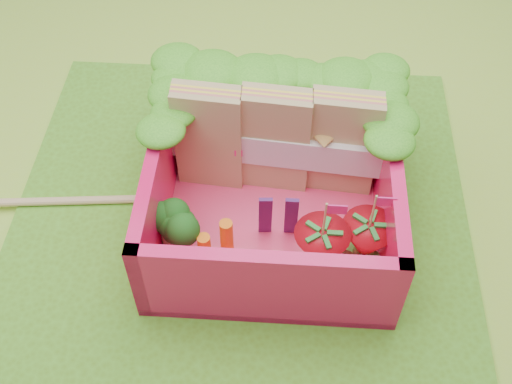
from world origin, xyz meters
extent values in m
plane|color=#A5D53C|center=(0.00, 0.00, 0.00)|extent=(14.00, 14.00, 0.00)
cube|color=#589A22|center=(0.00, 0.00, 0.01)|extent=(2.60, 2.60, 0.03)
cube|color=#FF4174|center=(0.18, -0.03, 0.06)|extent=(1.30, 1.30, 0.05)
cube|color=#FF155D|center=(0.18, 0.59, 0.31)|extent=(1.30, 0.07, 0.55)
cube|color=#FF155D|center=(0.18, -0.64, 0.31)|extent=(1.30, 0.07, 0.55)
cube|color=#FF155D|center=(-0.43, -0.03, 0.31)|extent=(0.07, 1.30, 0.55)
cube|color=#FF155D|center=(0.80, -0.03, 0.31)|extent=(0.07, 1.30, 0.55)
ellipsoid|color=#33951B|center=(-0.32, 0.55, 0.64)|extent=(0.30, 0.30, 0.11)
ellipsoid|color=#33951B|center=(-0.19, 0.55, 0.64)|extent=(0.30, 0.30, 0.11)
ellipsoid|color=#33951B|center=(-0.07, 0.55, 0.64)|extent=(0.30, 0.30, 0.11)
ellipsoid|color=#33951B|center=(0.06, 0.55, 0.64)|extent=(0.30, 0.30, 0.11)
ellipsoid|color=#33951B|center=(0.18, 0.55, 0.64)|extent=(0.30, 0.30, 0.11)
ellipsoid|color=#33951B|center=(0.31, 0.55, 0.64)|extent=(0.30, 0.30, 0.11)
ellipsoid|color=#33951B|center=(0.43, 0.55, 0.64)|extent=(0.30, 0.30, 0.11)
ellipsoid|color=#33951B|center=(0.56, 0.55, 0.64)|extent=(0.30, 0.30, 0.11)
ellipsoid|color=#33951B|center=(0.68, 0.55, 0.64)|extent=(0.30, 0.30, 0.11)
ellipsoid|color=#33951B|center=(-0.40, 0.07, 0.64)|extent=(0.27, 0.27, 0.10)
ellipsoid|color=#33951B|center=(-0.40, 0.21, 0.64)|extent=(0.27, 0.27, 0.10)
ellipsoid|color=#33951B|center=(-0.40, 0.35, 0.64)|extent=(0.27, 0.27, 0.10)
ellipsoid|color=#33951B|center=(-0.40, 0.49, 0.64)|extent=(0.27, 0.27, 0.10)
ellipsoid|color=#33951B|center=(-0.40, 0.63, 0.64)|extent=(0.27, 0.27, 0.10)
ellipsoid|color=#33951B|center=(0.76, 0.07, 0.64)|extent=(0.27, 0.27, 0.10)
ellipsoid|color=#33951B|center=(0.76, 0.21, 0.64)|extent=(0.27, 0.27, 0.10)
ellipsoid|color=#33951B|center=(0.76, 0.35, 0.64)|extent=(0.27, 0.27, 0.10)
ellipsoid|color=#33951B|center=(0.76, 0.49, 0.64)|extent=(0.27, 0.27, 0.10)
ellipsoid|color=#33951B|center=(0.76, 0.63, 0.64)|extent=(0.27, 0.27, 0.10)
cube|color=tan|center=(-0.19, 0.24, 0.41)|extent=(0.39, 0.18, 0.66)
cube|color=tan|center=(0.18, 0.24, 0.41)|extent=(0.39, 0.18, 0.66)
cube|color=tan|center=(0.55, 0.24, 0.41)|extent=(0.39, 0.18, 0.66)
cube|color=white|center=(0.18, 0.24, 0.38)|extent=(1.21, 0.27, 0.20)
cylinder|color=#69B055|center=(-0.34, -0.28, 0.16)|extent=(0.12, 0.12, 0.15)
ellipsoid|color=#144D14|center=(-0.34, -0.28, 0.29)|extent=(0.34, 0.34, 0.12)
cylinder|color=orange|center=(-0.15, -0.38, 0.20)|extent=(0.07, 0.07, 0.24)
cylinder|color=orange|center=(-0.04, -0.31, 0.22)|extent=(0.07, 0.07, 0.28)
cube|color=#4A1854|center=(0.15, -0.18, 0.27)|extent=(0.07, 0.03, 0.38)
cube|color=#4A1854|center=(0.29, -0.17, 0.27)|extent=(0.07, 0.02, 0.38)
cone|color=red|center=(0.44, -0.35, 0.22)|extent=(0.29, 0.29, 0.29)
cylinder|color=tan|center=(0.44, -0.35, 0.49)|extent=(0.01, 0.01, 0.24)
cube|color=#F0287E|center=(0.49, -0.35, 0.57)|extent=(0.10, 0.01, 0.06)
cone|color=red|center=(0.68, -0.28, 0.22)|extent=(0.28, 0.28, 0.28)
cylinder|color=tan|center=(0.68, -0.28, 0.48)|extent=(0.01, 0.01, 0.24)
cube|color=#F0287E|center=(0.73, -0.28, 0.56)|extent=(0.10, 0.01, 0.06)
cube|color=green|center=(0.68, -0.09, 0.11)|extent=(0.32, 0.20, 0.05)
cube|color=green|center=(0.68, -0.28, 0.11)|extent=(0.32, 0.21, 0.05)
cube|color=green|center=(0.38, -0.42, 0.11)|extent=(0.17, 0.32, 0.05)
cube|color=#DAB377|center=(-1.14, 0.00, 0.05)|extent=(2.07, 0.24, 0.04)
cube|color=#DAB377|center=(-1.09, 0.02, 0.05)|extent=(2.07, 0.24, 0.04)
camera|label=1|loc=(0.23, -2.23, 2.96)|focal=45.00mm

